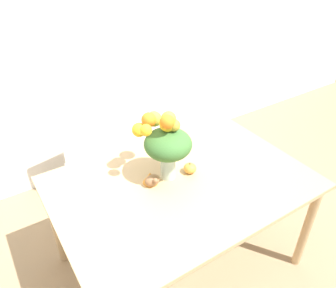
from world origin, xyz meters
name	(u,v)px	position (x,y,z in m)	size (l,w,h in m)	color
ground_plane	(179,260)	(0.00, 0.00, 0.00)	(12.00, 12.00, 0.00)	#8E7556
wall_back	(85,33)	(0.00, 1.45, 1.35)	(8.00, 0.06, 2.70)	white
dining_table	(181,191)	(0.00, 0.00, 0.69)	(1.57, 1.09, 0.77)	tan
flower_vase	(166,141)	(-0.06, 0.09, 1.04)	(0.31, 0.37, 0.46)	#B2CCBC
pumpkin	(190,168)	(0.09, 0.04, 0.81)	(0.08, 0.08, 0.08)	gold
turkey_figurine	(151,179)	(-0.17, 0.08, 0.81)	(0.10, 0.13, 0.08)	#936642
dining_chair_near_window	(94,157)	(-0.25, 0.91, 0.50)	(0.45, 0.45, 0.98)	white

